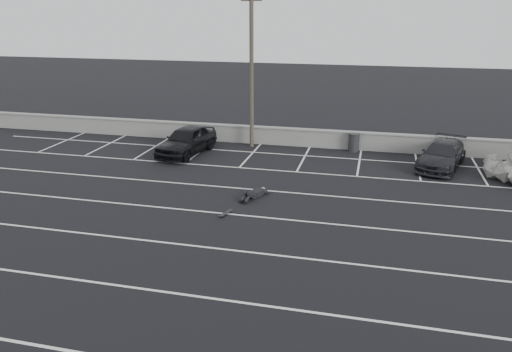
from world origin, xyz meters
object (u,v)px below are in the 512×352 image
(car_right, at_px, (442,155))
(skateboard, at_px, (225,213))
(trash_bin, at_px, (354,142))
(person, at_px, (257,190))
(utility_pole, at_px, (252,71))
(car_left, at_px, (187,140))

(car_right, xyz_separation_m, skateboard, (-9.01, -8.67, -0.60))
(trash_bin, distance_m, person, 9.08)
(car_right, xyz_separation_m, trash_bin, (-4.57, 2.04, -0.13))
(utility_pole, bearing_deg, car_left, -142.96)
(car_right, bearing_deg, person, -125.76)
(car_right, relative_size, skateboard, 6.58)
(person, bearing_deg, trash_bin, 84.32)
(car_right, bearing_deg, utility_pole, -171.63)
(trash_bin, bearing_deg, utility_pole, -176.16)
(car_right, xyz_separation_m, utility_pole, (-10.53, 1.64, 3.81))
(utility_pole, relative_size, trash_bin, 8.44)
(trash_bin, relative_size, skateboard, 1.50)
(utility_pole, height_order, trash_bin, utility_pole)
(car_right, height_order, skateboard, car_right)
(trash_bin, bearing_deg, person, -114.12)
(person, bearing_deg, car_left, 153.08)
(skateboard, bearing_deg, trash_bin, 84.92)
(person, bearing_deg, utility_pole, 124.33)
(car_left, height_order, trash_bin, car_left)
(trash_bin, bearing_deg, skateboard, -112.49)
(car_right, height_order, person, car_right)
(utility_pole, distance_m, person, 9.23)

